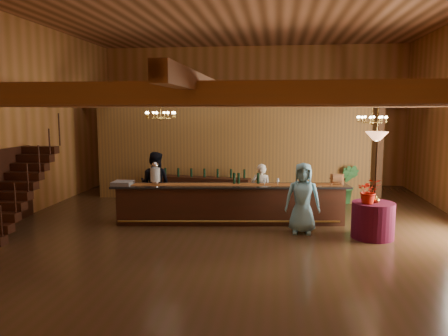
# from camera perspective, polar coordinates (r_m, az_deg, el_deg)

# --- Properties ---
(floor) EXTENTS (14.00, 14.00, 0.00)m
(floor) POSITION_cam_1_polar(r_m,az_deg,el_deg) (11.20, 1.37, -7.90)
(floor) COLOR #442A18
(floor) RESTS_ON ground
(ceiling) EXTENTS (14.00, 14.00, 0.00)m
(ceiling) POSITION_cam_1_polar(r_m,az_deg,el_deg) (11.08, 1.47, 20.67)
(ceiling) COLOR #B26F47
(ceiling) RESTS_ON wall_back
(wall_back) EXTENTS (12.00, 0.10, 5.50)m
(wall_back) POSITION_cam_1_polar(r_m,az_deg,el_deg) (17.78, 3.63, 6.82)
(wall_back) COLOR #B06D38
(wall_back) RESTS_ON floor
(wall_front) EXTENTS (12.00, 0.10, 5.50)m
(wall_front) POSITION_cam_1_polar(r_m,az_deg,el_deg) (3.90, -8.66, 3.87)
(wall_front) COLOR #B06D38
(wall_front) RESTS_ON floor
(wall_left) EXTENTS (0.10, 14.00, 5.50)m
(wall_left) POSITION_cam_1_polar(r_m,az_deg,el_deg) (12.85, -26.42, 5.73)
(wall_left) COLOR #B06D38
(wall_left) RESTS_ON floor
(beam_grid) EXTENTS (11.90, 13.90, 0.39)m
(beam_grid) POSITION_cam_1_polar(r_m,az_deg,el_deg) (11.30, 1.68, 8.86)
(beam_grid) COLOR brown
(beam_grid) RESTS_ON wall_left
(support_posts) EXTENTS (9.20, 10.20, 3.20)m
(support_posts) POSITION_cam_1_polar(r_m,az_deg,el_deg) (10.39, 1.13, -0.11)
(support_posts) COLOR brown
(support_posts) RESTS_ON floor
(partition_wall) EXTENTS (9.00, 0.18, 3.10)m
(partition_wall) POSITION_cam_1_polar(r_m,az_deg,el_deg) (14.40, 0.78, 1.86)
(partition_wall) COLOR brown
(partition_wall) RESTS_ON floor
(staircase) EXTENTS (1.00, 2.80, 2.00)m
(staircase) POSITION_cam_1_polar(r_m,az_deg,el_deg) (12.09, -25.67, -2.64)
(staircase) COLOR #34150C
(staircase) RESTS_ON floor
(backroom_boxes) EXTENTS (4.10, 0.60, 1.10)m
(backroom_boxes) POSITION_cam_1_polar(r_m,az_deg,el_deg) (16.48, 2.24, -0.99)
(backroom_boxes) COLOR #34150C
(backroom_boxes) RESTS_ON floor
(tasting_bar) EXTENTS (6.26, 1.50, 1.05)m
(tasting_bar) POSITION_cam_1_polar(r_m,az_deg,el_deg) (11.59, 0.85, -4.69)
(tasting_bar) COLOR #34150C
(tasting_bar) RESTS_ON floor
(beverage_dispenser) EXTENTS (0.26, 0.26, 0.60)m
(beverage_dispenser) POSITION_cam_1_polar(r_m,az_deg,el_deg) (11.64, -8.97, -0.74)
(beverage_dispenser) COLOR silver
(beverage_dispenser) RESTS_ON tasting_bar
(glass_rack_tray) EXTENTS (0.50, 0.50, 0.10)m
(glass_rack_tray) POSITION_cam_1_polar(r_m,az_deg,el_deg) (11.75, -13.08, -1.94)
(glass_rack_tray) COLOR gray
(glass_rack_tray) RESTS_ON tasting_bar
(raffle_drum) EXTENTS (0.34, 0.24, 0.30)m
(raffle_drum) POSITION_cam_1_polar(r_m,az_deg,el_deg) (11.78, 14.56, -1.34)
(raffle_drum) COLOR #955E2C
(raffle_drum) RESTS_ON tasting_bar
(bar_bottle_0) EXTENTS (0.07, 0.07, 0.30)m
(bar_bottle_0) POSITION_cam_1_polar(r_m,az_deg,el_deg) (11.58, 1.34, -1.37)
(bar_bottle_0) COLOR black
(bar_bottle_0) RESTS_ON tasting_bar
(bar_bottle_1) EXTENTS (0.07, 0.07, 0.30)m
(bar_bottle_1) POSITION_cam_1_polar(r_m,az_deg,el_deg) (11.59, 1.92, -1.37)
(bar_bottle_1) COLOR black
(bar_bottle_1) RESTS_ON tasting_bar
(bar_bottle_2) EXTENTS (0.07, 0.07, 0.30)m
(bar_bottle_2) POSITION_cam_1_polar(r_m,az_deg,el_deg) (11.61, 4.48, -1.37)
(bar_bottle_2) COLOR black
(bar_bottle_2) RESTS_ON tasting_bar
(backbar_shelf) EXTENTS (3.02, 0.92, 0.84)m
(backbar_shelf) POSITION_cam_1_polar(r_m,az_deg,el_deg) (14.14, -2.56, -2.89)
(backbar_shelf) COLOR #34150C
(backbar_shelf) RESTS_ON floor
(round_table) EXTENTS (0.98, 0.98, 0.85)m
(round_table) POSITION_cam_1_polar(r_m,az_deg,el_deg) (10.88, 18.87, -6.47)
(round_table) COLOR #520B22
(round_table) RESTS_ON floor
(chandelier_left) EXTENTS (0.80, 0.80, 0.49)m
(chandelier_left) POSITION_cam_1_polar(r_m,az_deg,el_deg) (11.80, -8.29, 6.90)
(chandelier_left) COLOR #AA8637
(chandelier_left) RESTS_ON beam_grid
(chandelier_right) EXTENTS (0.80, 0.80, 0.62)m
(chandelier_right) POSITION_cam_1_polar(r_m,az_deg,el_deg) (12.73, 18.78, 6.07)
(chandelier_right) COLOR #AA8637
(chandelier_right) RESTS_ON beam_grid
(pendant_lamp) EXTENTS (0.52, 0.52, 0.90)m
(pendant_lamp) POSITION_cam_1_polar(r_m,az_deg,el_deg) (10.59, 19.33, 3.97)
(pendant_lamp) COLOR #AA8637
(pendant_lamp) RESTS_ON beam_grid
(bartender) EXTENTS (0.59, 0.42, 1.52)m
(bartender) POSITION_cam_1_polar(r_m,az_deg,el_deg) (12.19, 4.87, -2.98)
(bartender) COLOR white
(bartender) RESTS_ON floor
(staff_second) EXTENTS (0.98, 0.82, 1.82)m
(staff_second) POSITION_cam_1_polar(r_m,az_deg,el_deg) (12.55, -9.00, -2.04)
(staff_second) COLOR black
(staff_second) RESTS_ON floor
(guest) EXTENTS (0.87, 0.59, 1.73)m
(guest) POSITION_cam_1_polar(r_m,az_deg,el_deg) (10.78, 10.23, -3.90)
(guest) COLOR #77BBD0
(guest) RESTS_ON floor
(floor_plant) EXTENTS (0.83, 0.74, 1.26)m
(floor_plant) POSITION_cam_1_polar(r_m,az_deg,el_deg) (14.56, 15.78, -2.03)
(floor_plant) COLOR #2A642C
(floor_plant) RESTS_ON floor
(table_flowers) EXTENTS (0.55, 0.48, 0.59)m
(table_flowers) POSITION_cam_1_polar(r_m,az_deg,el_deg) (10.56, 18.41, -2.86)
(table_flowers) COLOR #B21506
(table_flowers) RESTS_ON round_table
(table_vase) EXTENTS (0.17, 0.17, 0.27)m
(table_vase) POSITION_cam_1_polar(r_m,az_deg,el_deg) (10.74, 19.26, -3.61)
(table_vase) COLOR #AA8637
(table_vase) RESTS_ON round_table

